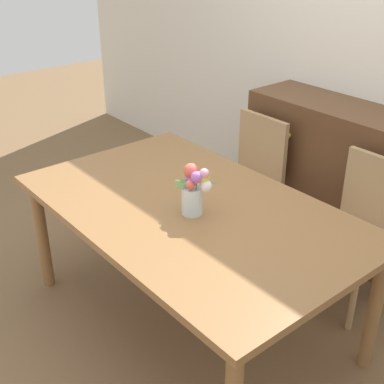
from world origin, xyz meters
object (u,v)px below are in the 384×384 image
at_px(dresser, 341,178).
at_px(dining_table, 191,218).
at_px(chair_left, 250,171).
at_px(flower_vase, 194,189).
at_px(chair_right, 361,222).

bearing_deg(dresser, dining_table, -90.16).
distance_m(chair_left, flower_vase, 1.13).
distance_m(chair_left, dresser, 0.62).
height_order(dining_table, chair_right, chair_right).
bearing_deg(dining_table, dresser, 89.84).
height_order(dining_table, dresser, dresser).
height_order(chair_right, flower_vase, flower_vase).
distance_m(dresser, flower_vase, 1.42).
bearing_deg(dining_table, chair_right, 63.51).
distance_m(dining_table, chair_right, 1.02).
relative_size(chair_left, dresser, 0.64).
relative_size(dining_table, chair_left, 2.05).
height_order(chair_left, chair_right, same).
relative_size(dining_table, flower_vase, 7.13).
bearing_deg(chair_left, dining_table, 116.49).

